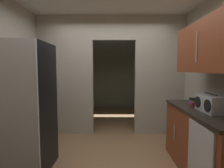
{
  "coord_description": "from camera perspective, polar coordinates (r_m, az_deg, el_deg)",
  "views": [
    {
      "loc": [
        0.07,
        -2.66,
        1.48
      ],
      "look_at": [
        0.03,
        0.99,
        1.18
      ],
      "focal_mm": 29.02,
      "sensor_mm": 36.0,
      "label": 1
    }
  ],
  "objects": [
    {
      "name": "refrigerator",
      "position": [
        2.92,
        -26.06,
        -6.72
      ],
      "size": [
        0.73,
        0.78,
        1.85
      ],
      "color": "black",
      "rests_on": "ground"
    },
    {
      "name": "boombox",
      "position": [
        2.65,
        28.5,
        -5.48
      ],
      "size": [
        0.21,
        0.42,
        0.24
      ],
      "color": "#B2B2B7",
      "rests_on": "lower_cabinet_run"
    },
    {
      "name": "upper_cabinet_counterside",
      "position": [
        2.74,
        28.61,
        10.34
      ],
      "size": [
        0.36,
        1.51,
        0.68
      ],
      "color": "brown"
    },
    {
      "name": "dishwasher",
      "position": [
        2.4,
        25.84,
        -21.53
      ],
      "size": [
        0.02,
        0.56,
        0.87
      ],
      "color": "#B7BABC",
      "rests_on": "ground"
    },
    {
      "name": "adjoining_room_shell",
      "position": [
        6.05,
        -0.09,
        3.31
      ],
      "size": [
        3.32,
        2.87,
        2.67
      ],
      "color": "gray",
      "rests_on": "ground"
    },
    {
      "name": "book_stack",
      "position": [
        3.05,
        24.37,
        -5.04
      ],
      "size": [
        0.15,
        0.17,
        0.11
      ],
      "color": "red",
      "rests_on": "lower_cabinet_run"
    },
    {
      "name": "kitchen_partition",
      "position": [
        4.12,
        -0.7,
        3.81
      ],
      "size": [
        3.32,
        0.12,
        2.67
      ],
      "color": "#ADA899",
      "rests_on": "ground"
    },
    {
      "name": "lower_cabinet_run",
      "position": [
        2.91,
        27.57,
        -16.25
      ],
      "size": [
        0.64,
        1.67,
        0.93
      ],
      "color": "brown",
      "rests_on": "ground"
    },
    {
      "name": "ground",
      "position": [
        3.04,
        -0.88,
        -24.4
      ],
      "size": [
        20.0,
        20.0,
        0.0
      ],
      "primitive_type": "plane",
      "color": "#93704C"
    }
  ]
}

